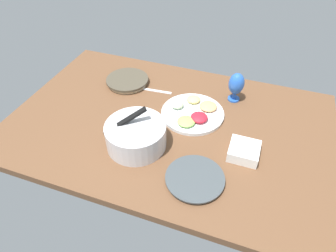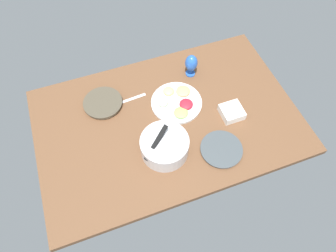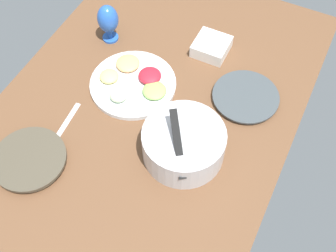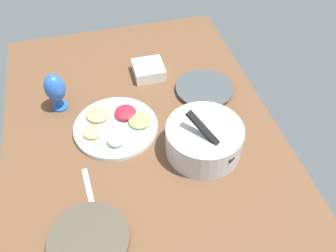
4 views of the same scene
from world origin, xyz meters
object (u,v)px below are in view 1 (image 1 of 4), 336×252
(hurricane_glass_blue, at_px, (236,85))
(square_bowl_white, at_px, (244,151))
(mixing_bowl, at_px, (136,135))
(fruit_platter, at_px, (193,112))
(dinner_plate_right, at_px, (127,81))
(dinner_plate_left, at_px, (195,179))

(hurricane_glass_blue, bearing_deg, square_bowl_white, 105.97)
(mixing_bowl, height_order, fruit_platter, mixing_bowl)
(mixing_bowl, xyz_separation_m, square_bowl_white, (-0.48, -0.10, -0.03))
(dinner_plate_right, height_order, fruit_platter, fruit_platter)
(dinner_plate_left, bearing_deg, fruit_platter, -72.96)
(dinner_plate_right, height_order, mixing_bowl, mixing_bowl)
(dinner_plate_left, distance_m, dinner_plate_right, 0.79)
(hurricane_glass_blue, distance_m, square_bowl_white, 0.42)
(dinner_plate_left, relative_size, hurricane_glass_blue, 1.49)
(mixing_bowl, xyz_separation_m, fruit_platter, (-0.19, -0.29, -0.05))
(dinner_plate_left, bearing_deg, hurricane_glass_blue, -94.97)
(square_bowl_white, bearing_deg, dinner_plate_right, -25.18)
(mixing_bowl, distance_m, hurricane_glass_blue, 0.61)
(dinner_plate_left, relative_size, square_bowl_white, 1.88)
(fruit_platter, relative_size, square_bowl_white, 2.47)
(dinner_plate_left, xyz_separation_m, hurricane_glass_blue, (-0.05, -0.60, 0.09))
(dinner_plate_left, height_order, square_bowl_white, square_bowl_white)
(dinner_plate_right, height_order, square_bowl_white, square_bowl_white)
(fruit_platter, bearing_deg, dinner_plate_right, -18.76)
(dinner_plate_left, xyz_separation_m, dinner_plate_right, (0.57, -0.55, 0.01))
(dinner_plate_left, bearing_deg, square_bowl_white, -128.69)
(fruit_platter, bearing_deg, hurricane_glass_blue, -130.87)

